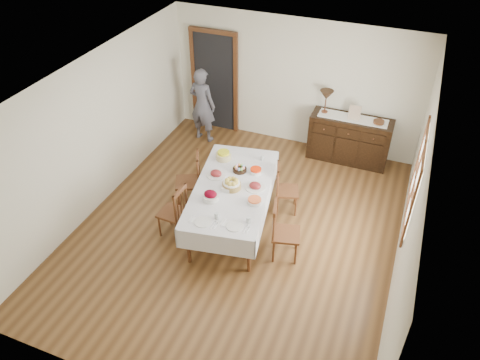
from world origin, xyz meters
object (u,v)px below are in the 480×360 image
at_px(chair_right_far, 284,188).
at_px(sideboard, 349,139).
at_px(dining_table, 232,191).
at_px(chair_right_near, 283,231).
at_px(chair_left_near, 175,211).
at_px(table_lamp, 326,96).
at_px(person, 202,103).
at_px(chair_left_far, 191,179).

distance_m(chair_right_far, sideboard, 2.08).
xyz_separation_m(dining_table, chair_right_near, (0.97, -0.38, -0.19)).
xyz_separation_m(chair_left_near, chair_right_near, (1.73, 0.17, 0.02)).
xyz_separation_m(dining_table, table_lamp, (0.83, 2.65, 0.59)).
bearing_deg(chair_right_near, person, 30.09).
height_order(chair_left_near, person, person).
height_order(chair_right_near, sideboard, chair_right_near).
bearing_deg(person, chair_right_near, 140.95).
relative_size(chair_left_far, person, 0.60).
distance_m(person, table_lamp, 2.50).
bearing_deg(dining_table, person, 115.17).
relative_size(chair_right_near, table_lamp, 2.15).
height_order(chair_right_far, sideboard, sideboard).
xyz_separation_m(chair_right_near, sideboard, (0.41, 3.00, -0.04)).
height_order(chair_left_near, table_lamp, table_lamp).
height_order(chair_right_near, table_lamp, table_lamp).
bearing_deg(chair_right_near, sideboard, -21.69).
bearing_deg(chair_right_near, chair_left_near, 81.81).
bearing_deg(sideboard, chair_left_far, -133.66).
bearing_deg(chair_right_near, chair_right_far, 1.94).
bearing_deg(dining_table, chair_right_far, 34.85).
bearing_deg(chair_left_near, dining_table, 129.34).
distance_m(chair_left_near, chair_right_near, 1.74).
bearing_deg(chair_left_far, table_lamp, 119.50).
height_order(dining_table, sideboard, sideboard).
distance_m(chair_right_near, sideboard, 3.03).
bearing_deg(chair_left_far, chair_right_near, 45.87).
bearing_deg(sideboard, person, -173.55).
relative_size(chair_left_far, chair_right_near, 1.02).
bearing_deg(chair_left_far, sideboard, 111.26).
relative_size(chair_right_far, person, 0.54).
distance_m(dining_table, chair_left_near, 0.96).
height_order(sideboard, table_lamp, table_lamp).
bearing_deg(chair_left_near, chair_right_near, 98.97).
distance_m(dining_table, chair_right_far, 0.97).
xyz_separation_m(chair_left_far, chair_right_far, (1.55, 0.41, -0.05)).
distance_m(chair_left_near, sideboard, 3.83).
xyz_separation_m(dining_table, sideboard, (1.38, 2.62, -0.23)).
distance_m(chair_right_near, person, 3.72).
height_order(chair_right_far, person, person).
bearing_deg(chair_right_far, dining_table, 116.72).
bearing_deg(person, chair_left_near, 113.48).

